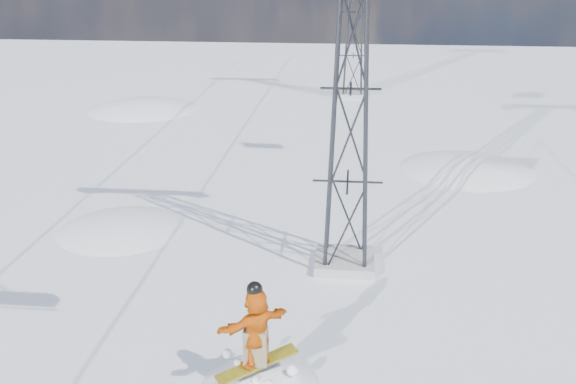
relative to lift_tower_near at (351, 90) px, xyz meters
name	(u,v)px	position (x,y,z in m)	size (l,w,h in m)	color
snow_terrain	(245,307)	(-5.57, 13.24, -15.06)	(39.00, 37.00, 22.00)	white
lift_tower_near	(351,90)	(0.00, 0.00, 0.00)	(5.20, 1.80, 11.43)	#999999
lift_tower_far	(355,13)	(0.00, 25.00, 0.00)	(5.20, 1.80, 11.43)	#999999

